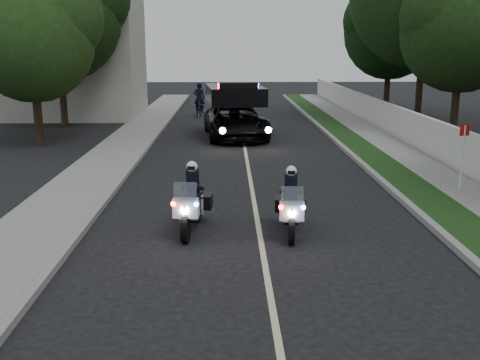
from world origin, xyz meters
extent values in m
plane|color=black|center=(0.00, 0.00, 0.00)|extent=(120.00, 120.00, 0.00)
cube|color=gray|center=(4.10, 10.00, 0.07)|extent=(0.20, 60.00, 0.15)
cube|color=#193814|center=(4.80, 10.00, 0.08)|extent=(1.20, 60.00, 0.16)
cube|color=gray|center=(6.10, 10.00, 0.08)|extent=(1.40, 60.00, 0.16)
cube|color=beige|center=(7.10, 10.00, 0.75)|extent=(0.22, 60.00, 1.50)
cube|color=gray|center=(-4.10, 10.00, 0.07)|extent=(0.20, 60.00, 0.15)
cube|color=gray|center=(-5.20, 10.00, 0.08)|extent=(2.00, 60.00, 0.16)
cube|color=#A8A396|center=(-10.00, 26.00, 3.50)|extent=(8.00, 6.00, 7.00)
cube|color=#BFB78C|center=(0.00, 10.00, 0.00)|extent=(0.12, 50.00, 0.01)
imported|color=black|center=(-0.35, 17.71, 0.00)|extent=(3.23, 6.02, 2.81)
imported|color=black|center=(-2.43, 25.85, 0.00)|extent=(0.72, 1.59, 0.80)
imported|color=black|center=(-2.43, 25.85, 0.00)|extent=(0.68, 0.46, 1.85)
camera|label=1|loc=(-0.72, -8.59, 4.20)|focal=42.26mm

